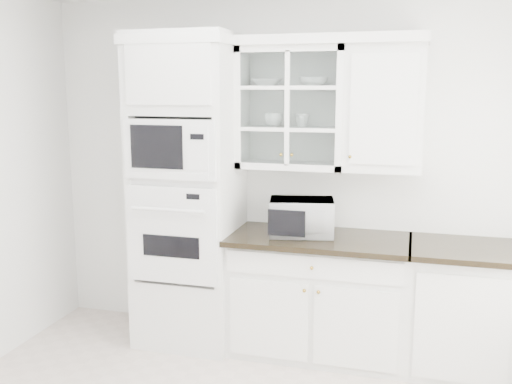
% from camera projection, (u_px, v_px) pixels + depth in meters
% --- Properties ---
extents(room_shell, '(4.00, 3.50, 2.70)m').
position_uv_depth(room_shell, '(243.00, 128.00, 3.18)').
color(room_shell, white).
rests_on(room_shell, ground).
extents(oven_column, '(0.76, 0.68, 2.40)m').
position_uv_depth(oven_column, '(188.00, 192.00, 4.41)').
color(oven_column, white).
rests_on(oven_column, ground).
extents(base_cabinet_run, '(1.32, 0.67, 0.92)m').
position_uv_depth(base_cabinet_run, '(319.00, 294.00, 4.30)').
color(base_cabinet_run, white).
rests_on(base_cabinet_run, ground).
extents(extra_base_cabinet, '(0.72, 0.67, 0.92)m').
position_uv_depth(extra_base_cabinet, '(458.00, 308.00, 4.04)').
color(extra_base_cabinet, white).
rests_on(extra_base_cabinet, ground).
extents(upper_cabinet_glass, '(0.80, 0.33, 0.90)m').
position_uv_depth(upper_cabinet_glass, '(292.00, 108.00, 4.25)').
color(upper_cabinet_glass, white).
rests_on(upper_cabinet_glass, room_shell).
extents(upper_cabinet_solid, '(0.55, 0.33, 0.90)m').
position_uv_depth(upper_cabinet_solid, '(384.00, 109.00, 4.07)').
color(upper_cabinet_solid, white).
rests_on(upper_cabinet_solid, room_shell).
extents(crown_molding, '(2.14, 0.38, 0.07)m').
position_uv_depth(crown_molding, '(278.00, 41.00, 4.17)').
color(crown_molding, white).
rests_on(crown_molding, room_shell).
extents(countertop_microwave, '(0.53, 0.47, 0.27)m').
position_uv_depth(countertop_microwave, '(302.00, 217.00, 4.23)').
color(countertop_microwave, white).
rests_on(countertop_microwave, base_cabinet_run).
extents(bowl_a, '(0.25, 0.25, 0.06)m').
position_uv_depth(bowl_a, '(266.00, 82.00, 4.26)').
color(bowl_a, white).
rests_on(bowl_a, upper_cabinet_glass).
extents(bowl_b, '(0.24, 0.24, 0.06)m').
position_uv_depth(bowl_b, '(314.00, 82.00, 4.19)').
color(bowl_b, white).
rests_on(bowl_b, upper_cabinet_glass).
extents(cup_a, '(0.15, 0.15, 0.10)m').
position_uv_depth(cup_a, '(273.00, 120.00, 4.29)').
color(cup_a, white).
rests_on(cup_a, upper_cabinet_glass).
extents(cup_b, '(0.12, 0.12, 0.10)m').
position_uv_depth(cup_b, '(302.00, 120.00, 4.25)').
color(cup_b, white).
rests_on(cup_b, upper_cabinet_glass).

